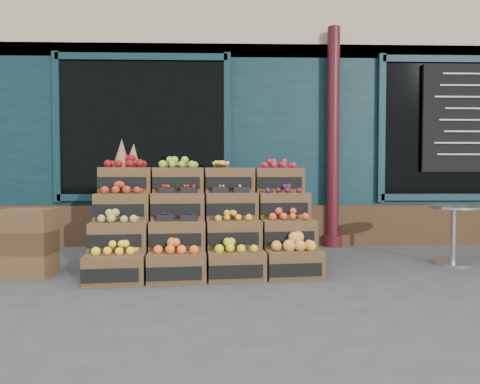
{
  "coord_description": "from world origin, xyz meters",
  "views": [
    {
      "loc": [
        -0.31,
        -3.81,
        1.01
      ],
      "look_at": [
        -0.2,
        0.7,
        0.85
      ],
      "focal_mm": 30.0,
      "sensor_mm": 36.0,
      "label": 1
    }
  ],
  "objects": [
    {
      "name": "ground",
      "position": [
        0.0,
        0.0,
        0.0
      ],
      "size": [
        60.0,
        60.0,
        0.0
      ],
      "primitive_type": "plane",
      "color": "#3C3C3F",
      "rests_on": "ground"
    },
    {
      "name": "shop_facade",
      "position": [
        0.0,
        5.11,
        2.4
      ],
      "size": [
        12.0,
        6.24,
        4.8
      ],
      "color": "#0C272C",
      "rests_on": "ground"
    },
    {
      "name": "crate_display",
      "position": [
        -0.6,
        0.62,
        0.45
      ],
      "size": [
        2.41,
        1.35,
        1.45
      ],
      "rotation": [
        0.0,
        0.0,
        0.1
      ],
      "color": "#533920",
      "rests_on": "ground"
    },
    {
      "name": "spare_crates",
      "position": [
        -2.37,
        0.33,
        0.35
      ],
      "size": [
        0.48,
        0.35,
        0.69
      ],
      "rotation": [
        0.0,
        0.0,
        -0.06
      ],
      "color": "#533920",
      "rests_on": "ground"
    },
    {
      "name": "bistro_table",
      "position": [
        2.28,
        0.75,
        0.43
      ],
      "size": [
        0.54,
        0.54,
        0.68
      ],
      "rotation": [
        0.0,
        0.0,
        -0.22
      ],
      "color": "#AEB0B5",
      "rests_on": "ground"
    },
    {
      "name": "shopkeeper",
      "position": [
        -2.02,
        2.86,
        1.07
      ],
      "size": [
        0.91,
        0.75,
        2.13
      ],
      "primitive_type": "imported",
      "rotation": [
        0.0,
        0.0,
        2.78
      ],
      "color": "#165020",
      "rests_on": "ground"
    }
  ]
}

